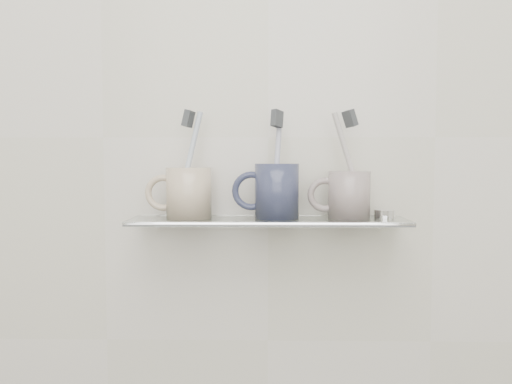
{
  "coord_description": "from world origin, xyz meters",
  "views": [
    {
      "loc": [
        -0.01,
        0.13,
        1.2
      ],
      "look_at": [
        -0.02,
        1.04,
        1.15
      ],
      "focal_mm": 35.0,
      "sensor_mm": 36.0,
      "label": 1
    }
  ],
  "objects_px": {
    "shelf_glass": "(268,221)",
    "mug_right": "(349,195)",
    "mug_left": "(189,193)",
    "mug_center": "(277,191)"
  },
  "relations": [
    {
      "from": "mug_left",
      "to": "mug_right",
      "type": "relative_size",
      "value": 1.08
    },
    {
      "from": "mug_left",
      "to": "mug_right",
      "type": "xyz_separation_m",
      "value": [
        0.29,
        0.0,
        -0.0
      ]
    },
    {
      "from": "mug_center",
      "to": "mug_right",
      "type": "bearing_deg",
      "value": -13.82
    },
    {
      "from": "shelf_glass",
      "to": "mug_left",
      "type": "relative_size",
      "value": 5.42
    },
    {
      "from": "mug_left",
      "to": "mug_right",
      "type": "height_order",
      "value": "mug_left"
    },
    {
      "from": "shelf_glass",
      "to": "mug_right",
      "type": "xyz_separation_m",
      "value": [
        0.15,
        0.0,
        0.05
      ]
    },
    {
      "from": "mug_center",
      "to": "mug_left",
      "type": "bearing_deg",
      "value": 166.18
    },
    {
      "from": "mug_center",
      "to": "mug_right",
      "type": "relative_size",
      "value": 1.16
    },
    {
      "from": "shelf_glass",
      "to": "mug_right",
      "type": "height_order",
      "value": "mug_right"
    },
    {
      "from": "mug_left",
      "to": "mug_center",
      "type": "height_order",
      "value": "mug_center"
    }
  ]
}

